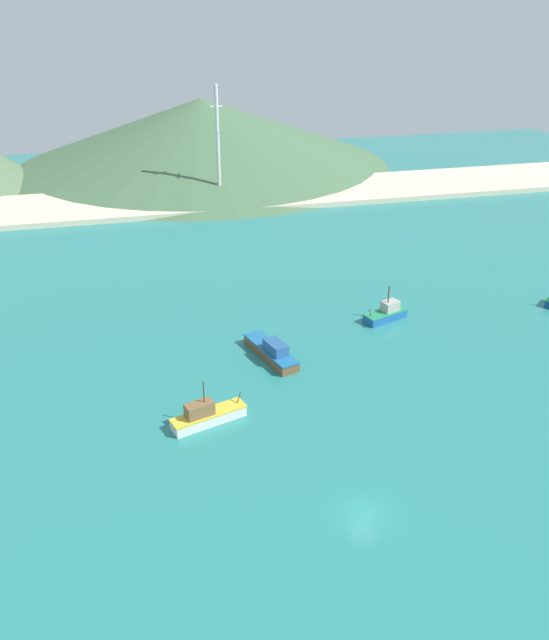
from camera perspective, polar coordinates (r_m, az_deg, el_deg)
ground at (r=87.64m, az=0.93°, el=-3.58°), size 260.00×280.00×0.50m
fishing_boat_0 at (r=98.98m, az=9.81°, el=0.59°), size 7.41×4.68×5.45m
fishing_boat_2 at (r=75.01m, az=-5.99°, el=-8.34°), size 9.15×4.75×5.71m
fishing_boat_5 at (r=87.18m, az=-0.24°, el=-2.78°), size 5.65×10.95×2.89m
beach_strip at (r=156.97m, az=-6.21°, el=10.55°), size 247.00×23.49×1.20m
hill_central at (r=191.70m, az=-6.41°, el=16.12°), size 106.24×106.24×18.30m
radio_tower at (r=151.70m, az=-5.01°, el=15.10°), size 2.67×2.13×26.68m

